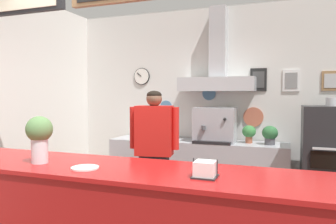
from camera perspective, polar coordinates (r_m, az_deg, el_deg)
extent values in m
cube|color=#9E9E99|center=(5.09, 7.04, 1.76)|extent=(4.44, 0.12, 2.91)
cube|color=silver|center=(5.03, 6.88, 1.75)|extent=(4.40, 0.01, 2.87)
cylinder|color=black|center=(5.38, -4.67, 6.30)|extent=(0.28, 0.02, 0.28)
cylinder|color=white|center=(5.37, -4.72, 6.30)|extent=(0.26, 0.01, 0.26)
cube|color=black|center=(5.38, -5.12, 6.62)|extent=(0.08, 0.01, 0.07)
cylinder|color=teal|center=(5.21, -0.36, 0.93)|extent=(0.20, 0.02, 0.20)
cylinder|color=teal|center=(5.00, 7.27, 3.27)|extent=(0.21, 0.02, 0.21)
cylinder|color=#C1664C|center=(4.91, 14.86, -0.87)|extent=(0.29, 0.02, 0.29)
cube|color=black|center=(4.90, 15.71, 5.52)|extent=(0.23, 0.02, 0.33)
cube|color=#434343|center=(4.89, 15.70, 5.52)|extent=(0.17, 0.01, 0.24)
cube|color=white|center=(4.88, 20.96, 5.22)|extent=(0.23, 0.02, 0.31)
cube|color=gray|center=(4.87, 20.96, 5.23)|extent=(0.16, 0.01, 0.22)
cube|color=#997047|center=(4.92, 26.77, 4.95)|extent=(0.21, 0.02, 0.27)
cube|color=#B7B7B7|center=(4.91, 26.78, 4.95)|extent=(0.15, 0.01, 0.19)
cube|color=#B7BABF|center=(4.79, 8.65, 4.87)|extent=(1.10, 0.42, 0.20)
cube|color=#B7BABF|center=(4.93, 8.91, 12.03)|extent=(0.24, 0.24, 1.04)
cube|color=#B31515|center=(2.41, -8.99, -9.88)|extent=(3.88, 0.72, 0.03)
cube|color=#A3A5AD|center=(4.85, 5.04, -10.32)|extent=(2.58, 0.58, 0.89)
cube|color=gray|center=(4.92, 5.02, -13.55)|extent=(2.46, 0.54, 0.02)
cube|color=#232326|center=(4.42, 26.76, -8.34)|extent=(0.65, 0.63, 1.43)
cube|color=black|center=(4.08, 27.34, -7.65)|extent=(0.49, 0.02, 0.20)
cube|color=silver|center=(4.04, 27.42, -5.88)|extent=(0.46, 0.02, 0.02)
cylinder|color=silver|center=(4.34, 27.00, 1.62)|extent=(0.14, 0.14, 0.10)
cube|color=#232328|center=(3.78, -2.43, -14.20)|extent=(0.34, 0.25, 0.88)
cube|color=red|center=(3.64, -2.45, -3.28)|extent=(0.44, 0.28, 0.56)
cylinder|color=red|center=(3.59, 1.36, -2.92)|extent=(0.08, 0.08, 0.47)
cylinder|color=red|center=(3.70, -6.16, -2.76)|extent=(0.08, 0.08, 0.47)
sphere|color=brown|center=(3.61, -2.47, 2.38)|extent=(0.18, 0.18, 0.18)
ellipsoid|color=black|center=(3.61, -2.47, 3.01)|extent=(0.17, 0.17, 0.10)
cube|color=#A3A5AD|center=(4.65, 8.31, -2.25)|extent=(0.58, 0.37, 0.49)
cylinder|color=#4C4C51|center=(4.47, 6.29, -2.77)|extent=(0.06, 0.06, 0.06)
cube|color=black|center=(4.46, 7.70, -5.40)|extent=(0.52, 0.10, 0.04)
sphere|color=black|center=(4.41, 10.01, -1.27)|extent=(0.04, 0.04, 0.04)
cylinder|color=#4C4C51|center=(5.05, -3.84, -4.27)|extent=(0.12, 0.12, 0.06)
ellipsoid|color=#387A3D|center=(5.04, -3.84, -3.25)|extent=(0.17, 0.17, 0.15)
cylinder|color=#4C4C51|center=(4.59, 17.57, -4.98)|extent=(0.14, 0.14, 0.09)
ellipsoid|color=#2D6638|center=(4.57, 17.59, -3.52)|extent=(0.21, 0.21, 0.19)
cylinder|color=#9E563D|center=(4.66, 14.12, -4.75)|extent=(0.10, 0.10, 0.10)
ellipsoid|color=#387A3D|center=(4.65, 14.13, -3.35)|extent=(0.19, 0.19, 0.17)
cylinder|color=silver|center=(2.67, -21.74, -6.37)|extent=(0.12, 0.12, 0.19)
cylinder|color=gray|center=(2.68, -21.72, -7.66)|extent=(0.11, 0.11, 0.06)
ellipsoid|color=#5B844C|center=(2.65, -21.81, -2.84)|extent=(0.20, 0.20, 0.20)
cylinder|color=white|center=(2.39, -14.47, -9.52)|extent=(0.20, 0.20, 0.01)
cube|color=#262628|center=(2.09, 6.58, -11.27)|extent=(0.15, 0.15, 0.01)
cylinder|color=#262628|center=(2.10, 4.54, -9.69)|extent=(0.01, 0.01, 0.12)
cylinder|color=#262628|center=(2.07, 8.67, -9.93)|extent=(0.01, 0.01, 0.12)
cube|color=white|center=(2.08, 6.58, -9.98)|extent=(0.13, 0.13, 0.10)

